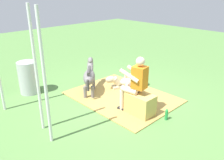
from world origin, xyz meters
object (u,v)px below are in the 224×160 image
object	(u,v)px
tent_pole_mid	(36,72)
person_seated	(135,82)
pony_standing	(89,76)
pony_lying	(131,81)
water_barrel	(28,78)
tent_pole_left	(45,80)
hay_bale	(140,104)
soda_bottle	(166,114)

from	to	relation	value
tent_pole_mid	person_seated	bearing A→B (deg)	-114.61
person_seated	pony_standing	bearing A→B (deg)	2.25
pony_lying	water_barrel	distance (m)	2.95
pony_standing	tent_pole_left	bearing A→B (deg)	122.20
hay_bale	tent_pole_mid	size ratio (longest dim) A/B	0.26
person_seated	tent_pole_left	xyz separation A→B (m)	(0.37, 2.03, 0.50)
soda_bottle	water_barrel	xyz separation A→B (m)	(3.54, 1.56, 0.32)
water_barrel	tent_pole_mid	size ratio (longest dim) A/B	0.36
person_seated	tent_pole_left	world-z (taller)	tent_pole_left
tent_pole_mid	pony_standing	bearing A→B (deg)	-68.81
hay_bale	pony_lying	xyz separation A→B (m)	(1.23, -1.05, -0.07)
pony_standing	water_barrel	xyz separation A→B (m)	(1.19, 1.23, -0.06)
soda_bottle	pony_lying	bearing A→B (deg)	-24.15
hay_bale	person_seated	xyz separation A→B (m)	(0.17, 0.02, 0.52)
hay_bale	pony_standing	xyz separation A→B (m)	(1.77, 0.08, 0.26)
pony_standing	soda_bottle	xyz separation A→B (m)	(-2.36, -0.32, -0.37)
pony_lying	soda_bottle	distance (m)	1.98
pony_lying	soda_bottle	world-z (taller)	pony_lying
hay_bale	soda_bottle	distance (m)	0.64
hay_bale	tent_pole_left	bearing A→B (deg)	75.43
hay_bale	pony_lying	size ratio (longest dim) A/B	0.50
tent_pole_left	water_barrel	bearing A→B (deg)	-16.90
person_seated	tent_pole_mid	size ratio (longest dim) A/B	0.54
hay_bale	tent_pole_left	distance (m)	2.36
hay_bale	water_barrel	size ratio (longest dim) A/B	0.73
person_seated	pony_lying	size ratio (longest dim) A/B	1.06
soda_bottle	tent_pole_mid	distance (m)	2.96
pony_standing	soda_bottle	distance (m)	2.41
hay_bale	water_barrel	xyz separation A→B (m)	(2.96, 1.31, 0.20)
hay_bale	soda_bottle	world-z (taller)	hay_bale
hay_bale	water_barrel	bearing A→B (deg)	23.93
water_barrel	tent_pole_left	world-z (taller)	tent_pole_left
hay_bale	tent_pole_left	world-z (taller)	tent_pole_left
soda_bottle	tent_pole_mid	world-z (taller)	tent_pole_mid
pony_standing	soda_bottle	bearing A→B (deg)	-172.16
person_seated	pony_standing	world-z (taller)	person_seated
soda_bottle	tent_pole_left	bearing A→B (deg)	64.06
pony_standing	water_barrel	world-z (taller)	water_barrel
hay_bale	soda_bottle	bearing A→B (deg)	-157.48
pony_standing	soda_bottle	world-z (taller)	pony_standing
hay_bale	person_seated	size ratio (longest dim) A/B	0.48
pony_standing	tent_pole_mid	distance (m)	2.14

